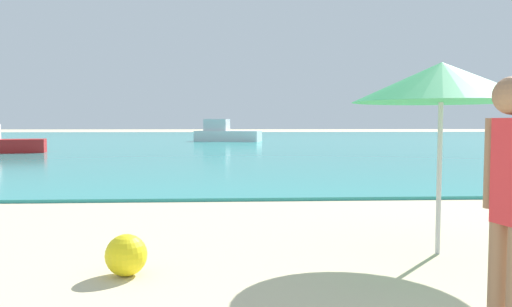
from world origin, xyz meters
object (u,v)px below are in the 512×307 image
object	(u,v)px
boat_far	(225,134)
beach_umbrella	(441,82)
beach_ball	(126,255)
person_standing	(509,202)

from	to	relation	value
boat_far	beach_umbrella	size ratio (longest dim) A/B	2.40
beach_ball	beach_umbrella	size ratio (longest dim) A/B	0.19
person_standing	beach_umbrella	world-z (taller)	beach_umbrella
beach_ball	person_standing	bearing A→B (deg)	-34.51
person_standing	beach_ball	bearing A→B (deg)	-137.49
person_standing	boat_far	world-z (taller)	person_standing
person_standing	boat_far	size ratio (longest dim) A/B	0.34
beach_ball	beach_umbrella	distance (m)	3.58
beach_ball	beach_umbrella	xyz separation A→B (m)	(3.14, 0.58, 1.62)
boat_far	beach_ball	distance (m)	30.44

